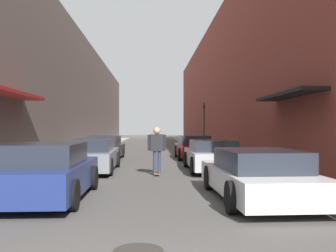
% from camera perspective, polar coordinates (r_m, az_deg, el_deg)
% --- Properties ---
extents(ground, '(129.24, 129.24, 0.00)m').
position_cam_1_polar(ground, '(26.51, -2.53, -4.02)').
color(ground, '#4C4947').
extents(curb_strip_left, '(1.80, 58.74, 0.12)m').
position_cam_1_polar(curb_strip_left, '(32.67, -10.30, -3.21)').
color(curb_strip_left, '#A3A099').
rests_on(curb_strip_left, ground).
extents(curb_strip_right, '(1.80, 58.74, 0.12)m').
position_cam_1_polar(curb_strip_right, '(32.67, 5.23, -3.21)').
color(curb_strip_right, '#A3A099').
rests_on(curb_strip_right, ground).
extents(building_row_left, '(4.90, 58.74, 9.04)m').
position_cam_1_polar(building_row_left, '(33.25, -15.26, 4.54)').
color(building_row_left, '#564C47').
rests_on(building_row_left, ground).
extents(building_row_right, '(4.90, 58.74, 11.10)m').
position_cam_1_polar(building_row_right, '(33.36, 10.19, 6.29)').
color(building_row_right, brown).
rests_on(building_row_right, ground).
extents(parked_car_left_0, '(1.96, 4.39, 1.35)m').
position_cam_1_polar(parked_car_left_0, '(9.46, -17.96, -6.72)').
color(parked_car_left_0, navy).
rests_on(parked_car_left_0, ground).
extents(parked_car_left_1, '(1.90, 4.79, 1.28)m').
position_cam_1_polar(parked_car_left_1, '(15.07, -11.48, -4.44)').
color(parked_car_left_1, gray).
rests_on(parked_car_left_1, ground).
extents(parked_car_left_2, '(1.88, 4.75, 1.29)m').
position_cam_1_polar(parked_car_left_2, '(20.52, -9.65, -3.36)').
color(parked_car_left_2, black).
rests_on(parked_car_left_2, ground).
extents(parked_car_right_0, '(2.03, 4.82, 1.20)m').
position_cam_1_polar(parked_car_right_0, '(9.20, 13.43, -7.29)').
color(parked_car_right_0, silver).
rests_on(parked_car_right_0, ground).
extents(parked_car_right_1, '(1.97, 4.51, 1.24)m').
position_cam_1_polar(parked_car_right_1, '(15.04, 6.70, -4.50)').
color(parked_car_right_1, '#B7B7BC').
rests_on(parked_car_right_1, ground).
extents(parked_car_right_2, '(1.93, 4.13, 1.30)m').
position_cam_1_polar(parked_car_right_2, '(20.85, 3.95, -3.29)').
color(parked_car_right_2, maroon).
rests_on(parked_car_right_2, ground).
extents(skateboarder, '(0.67, 0.78, 1.74)m').
position_cam_1_polar(skateboarder, '(13.58, -1.71, -3.00)').
color(skateboarder, brown).
rests_on(skateboarder, ground).
extents(manhole_cover, '(0.70, 0.70, 0.02)m').
position_cam_1_polar(manhole_cover, '(5.45, -4.56, -18.48)').
color(manhole_cover, '#332D28').
rests_on(manhole_cover, ground).
extents(traffic_light, '(0.16, 0.22, 3.49)m').
position_cam_1_polar(traffic_light, '(27.90, 5.51, 0.84)').
color(traffic_light, '#2D2D2D').
rests_on(traffic_light, curb_strip_right).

